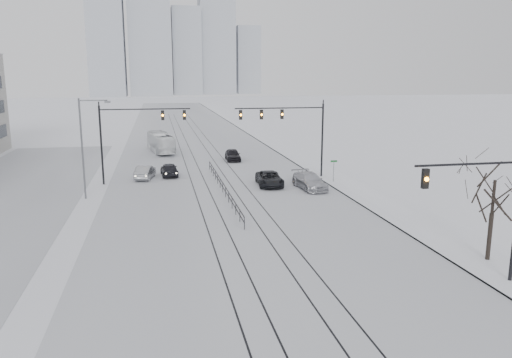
# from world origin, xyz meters

# --- Properties ---
(road) EXTENTS (22.00, 260.00, 0.02)m
(road) POSITION_xyz_m (0.00, 60.00, 0.01)
(road) COLOR silver
(road) RESTS_ON ground
(sidewalk_east) EXTENTS (5.00, 260.00, 0.16)m
(sidewalk_east) POSITION_xyz_m (13.50, 60.00, 0.08)
(sidewalk_east) COLOR white
(sidewalk_east) RESTS_ON ground
(curb) EXTENTS (0.10, 260.00, 0.12)m
(curb) POSITION_xyz_m (11.05, 60.00, 0.06)
(curb) COLOR gray
(curb) RESTS_ON ground
(parking_strip) EXTENTS (14.00, 60.00, 0.03)m
(parking_strip) POSITION_xyz_m (-20.00, 35.00, 0.01)
(parking_strip) COLOR silver
(parking_strip) RESTS_ON ground
(tram_rails) EXTENTS (5.30, 180.00, 0.01)m
(tram_rails) POSITION_xyz_m (-0.00, 40.00, 0.02)
(tram_rails) COLOR black
(tram_rails) RESTS_ON ground
(skyline) EXTENTS (96.00, 48.00, 72.00)m
(skyline) POSITION_xyz_m (5.02, 273.63, 30.65)
(skyline) COLOR #9DA3AD
(skyline) RESTS_ON ground
(traffic_mast_near) EXTENTS (6.10, 0.37, 7.00)m
(traffic_mast_near) POSITION_xyz_m (10.79, 6.00, 4.56)
(traffic_mast_near) COLOR black
(traffic_mast_near) RESTS_ON ground
(traffic_mast_ne) EXTENTS (9.60, 0.37, 8.00)m
(traffic_mast_ne) POSITION_xyz_m (8.15, 34.99, 5.76)
(traffic_mast_ne) COLOR black
(traffic_mast_ne) RESTS_ON ground
(traffic_mast_nw) EXTENTS (9.10, 0.37, 8.00)m
(traffic_mast_nw) POSITION_xyz_m (-8.52, 36.00, 5.57)
(traffic_mast_nw) COLOR black
(traffic_mast_nw) RESTS_ON ground
(street_light_west) EXTENTS (2.73, 0.25, 9.00)m
(street_light_west) POSITION_xyz_m (-12.20, 30.00, 5.21)
(street_light_west) COLOR #595B60
(street_light_west) RESTS_ON ground
(bare_tree) EXTENTS (4.40, 4.40, 6.10)m
(bare_tree) POSITION_xyz_m (13.20, 9.00, 4.49)
(bare_tree) COLOR black
(bare_tree) RESTS_ON ground
(median_fence) EXTENTS (0.06, 24.00, 1.00)m
(median_fence) POSITION_xyz_m (0.00, 30.00, 0.53)
(median_fence) COLOR black
(median_fence) RESTS_ON ground
(street_sign) EXTENTS (0.70, 0.06, 2.40)m
(street_sign) POSITION_xyz_m (11.80, 32.00, 1.61)
(street_sign) COLOR #595B60
(street_sign) RESTS_ON ground
(sedan_sb_inner) EXTENTS (2.04, 4.45, 1.48)m
(sedan_sb_inner) POSITION_xyz_m (-4.77, 38.98, 0.74)
(sedan_sb_inner) COLOR black
(sedan_sb_inner) RESTS_ON ground
(sedan_sb_outer) EXTENTS (2.34, 4.63, 1.46)m
(sedan_sb_outer) POSITION_xyz_m (-7.38, 38.04, 0.73)
(sedan_sb_outer) COLOR #9FA2A6
(sedan_sb_outer) RESTS_ON ground
(sedan_nb_front) EXTENTS (2.71, 5.30, 1.43)m
(sedan_nb_front) POSITION_xyz_m (5.01, 31.99, 0.72)
(sedan_nb_front) COLOR black
(sedan_nb_front) RESTS_ON ground
(sedan_nb_right) EXTENTS (2.70, 5.57, 1.56)m
(sedan_nb_right) POSITION_xyz_m (8.57, 29.87, 0.78)
(sedan_nb_right) COLOR #B5B7BE
(sedan_nb_right) RESTS_ON ground
(sedan_nb_far) EXTENTS (1.92, 4.50, 1.51)m
(sedan_nb_far) POSITION_xyz_m (3.65, 47.77, 0.76)
(sedan_nb_far) COLOR black
(sedan_nb_far) RESTS_ON ground
(box_truck) EXTENTS (4.05, 10.40, 2.83)m
(box_truck) POSITION_xyz_m (-5.50, 56.89, 1.41)
(box_truck) COLOR white
(box_truck) RESTS_ON ground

